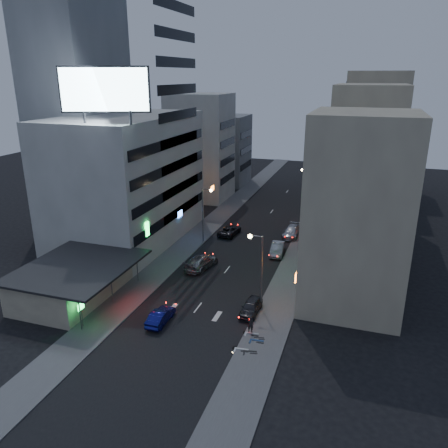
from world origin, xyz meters
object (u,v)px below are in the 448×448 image
at_px(parked_car_right_mid, 277,249).
at_px(scooter_silver_b, 259,328).
at_px(person, 250,324).
at_px(scooter_black_b, 265,333).
at_px(parked_car_right_far, 292,231).
at_px(parked_car_right_near, 251,307).
at_px(road_car_silver, 201,262).
at_px(scooter_silver_a, 249,344).
at_px(parked_car_left, 230,230).
at_px(scooter_blue, 264,335).
at_px(scooter_black_a, 257,346).
at_px(road_car_blue, 161,316).

bearing_deg(parked_car_right_mid, scooter_silver_b, -88.22).
xyz_separation_m(person, scooter_black_b, (1.49, -0.46, -0.32)).
bearing_deg(parked_car_right_far, parked_car_right_near, -87.56).
xyz_separation_m(road_car_silver, scooter_black_b, (11.28, -12.80, -0.21)).
xyz_separation_m(scooter_black_b, scooter_silver_b, (-0.61, 0.41, 0.09)).
relative_size(parked_car_right_far, scooter_silver_b, 2.76).
bearing_deg(scooter_silver_a, person, 8.00).
distance_m(parked_car_left, road_car_silver, 12.72).
height_order(scooter_silver_a, scooter_blue, scooter_blue).
bearing_deg(parked_car_right_far, scooter_blue, -82.53).
xyz_separation_m(parked_car_right_near, scooter_silver_b, (1.77, -3.56, -0.00)).
bearing_deg(scooter_black_a, parked_car_right_far, -8.30).
bearing_deg(scooter_silver_b, scooter_blue, -146.33).
distance_m(scooter_black_a, scooter_black_b, 2.28).
height_order(parked_car_right_mid, scooter_silver_a, parked_car_right_mid).
xyz_separation_m(parked_car_left, scooter_silver_a, (10.67, -27.77, -0.02)).
xyz_separation_m(road_car_silver, scooter_silver_b, (10.67, -12.39, -0.12)).
xyz_separation_m(person, scooter_silver_b, (0.88, -0.04, -0.22)).
distance_m(parked_car_right_mid, road_car_silver, 11.13).
height_order(road_car_silver, scooter_blue, road_car_silver).
xyz_separation_m(parked_car_left, scooter_black_b, (11.54, -25.51, -0.10)).
relative_size(road_car_blue, scooter_blue, 2.18).
bearing_deg(parked_car_right_mid, road_car_blue, -114.64).
distance_m(parked_car_right_far, scooter_blue, 28.45).
bearing_deg(scooter_black_a, scooter_black_b, -15.48).
bearing_deg(scooter_silver_b, person, 83.57).
height_order(road_car_silver, scooter_black_a, road_car_silver).
bearing_deg(scooter_silver_b, parked_car_right_near, 22.93).
distance_m(person, scooter_black_b, 1.59).
height_order(parked_car_right_mid, person, person).
bearing_deg(scooter_silver_a, parked_car_right_far, -1.79).
height_order(parked_car_right_far, scooter_silver_a, parked_car_right_far).
bearing_deg(parked_car_right_far, person, -85.69).
xyz_separation_m(parked_car_right_near, road_car_silver, (-8.90, 8.83, 0.12)).
relative_size(parked_car_right_near, scooter_black_b, 2.56).
relative_size(scooter_black_a, scooter_blue, 0.94).
height_order(parked_car_right_far, road_car_silver, road_car_silver).
bearing_deg(scooter_blue, parked_car_right_far, 0.62).
distance_m(road_car_silver, scooter_blue, 17.54).
height_order(parked_car_right_far, scooter_silver_b, parked_car_right_far).
relative_size(parked_car_left, scooter_black_b, 3.16).
distance_m(parked_car_right_far, road_car_silver, 17.44).
bearing_deg(parked_car_right_near, scooter_blue, -59.72).
xyz_separation_m(road_car_blue, scooter_black_a, (10.27, -1.73, -0.02)).
bearing_deg(parked_car_right_far, parked_car_right_mid, -92.45).
bearing_deg(scooter_black_a, person, 14.07).
relative_size(parked_car_right_near, scooter_blue, 2.18).
distance_m(parked_car_right_far, road_car_blue, 29.46).
xyz_separation_m(parked_car_right_mid, parked_car_right_far, (0.64, 7.54, -0.00)).
xyz_separation_m(parked_car_left, scooter_silver_b, (10.94, -25.10, -0.00)).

